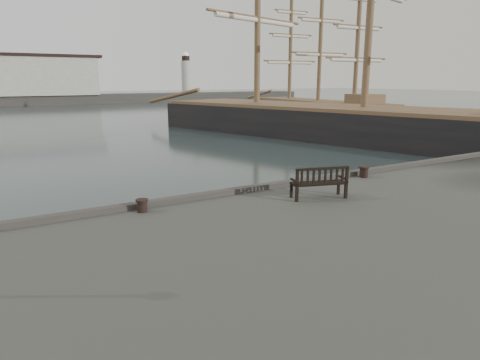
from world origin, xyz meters
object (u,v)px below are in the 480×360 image
object	(u,v)px
bench	(319,188)
bollard_right	(364,172)
bollard_left	(142,206)
tall_ship_main	(362,131)
tall_ship_far	(317,113)

from	to	relation	value
bench	bollard_right	world-z (taller)	bench
bollard_left	bollard_right	bearing A→B (deg)	-0.25
tall_ship_main	tall_ship_far	bearing A→B (deg)	43.25
bench	tall_ship_main	distance (m)	26.09
bench	tall_ship_main	bearing A→B (deg)	57.77
bollard_left	tall_ship_far	xyz separation A→B (m)	(36.15, 34.23, -1.00)
tall_ship_far	bollard_right	bearing A→B (deg)	-123.88
bench	bollard_left	distance (m)	5.61
bollard_left	bollard_right	world-z (taller)	bollard_right
bollard_right	tall_ship_main	size ratio (longest dim) A/B	0.01
bollard_left	bench	bearing A→B (deg)	-15.27
bench	tall_ship_far	world-z (taller)	tall_ship_far
tall_ship_far	tall_ship_main	bearing A→B (deg)	-115.73
bollard_right	tall_ship_far	distance (m)	43.74
bollard_left	tall_ship_far	world-z (taller)	tall_ship_far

